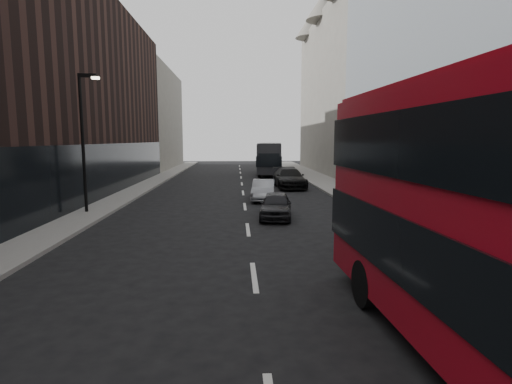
{
  "coord_description": "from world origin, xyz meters",
  "views": [
    {
      "loc": [
        -0.49,
        -2.9,
        3.87
      ],
      "look_at": [
        0.03,
        7.49,
        2.5
      ],
      "focal_mm": 28.0,
      "sensor_mm": 36.0,
      "label": 1
    }
  ],
  "objects": [
    {
      "name": "sidewalk_right",
      "position": [
        7.5,
        25.0,
        0.07
      ],
      "size": [
        3.0,
        80.0,
        0.15
      ],
      "primitive_type": "cube",
      "color": "slate",
      "rests_on": "ground"
    },
    {
      "name": "sidewalk_left",
      "position": [
        -8.0,
        25.0,
        0.07
      ],
      "size": [
        2.0,
        80.0,
        0.15
      ],
      "primitive_type": "cube",
      "color": "slate",
      "rests_on": "ground"
    },
    {
      "name": "building_modern_block",
      "position": [
        11.47,
        21.0,
        9.9
      ],
      "size": [
        5.03,
        22.0,
        20.0
      ],
      "color": "#A1A6AB",
      "rests_on": "ground"
    },
    {
      "name": "building_victorian",
      "position": [
        11.38,
        44.0,
        9.66
      ],
      "size": [
        6.5,
        24.0,
        21.0
      ],
      "color": "slate",
      "rests_on": "ground"
    },
    {
      "name": "building_left_mid",
      "position": [
        -11.5,
        30.0,
        7.0
      ],
      "size": [
        5.0,
        24.0,
        14.0
      ],
      "primitive_type": "cube",
      "color": "black",
      "rests_on": "ground"
    },
    {
      "name": "building_left_far",
      "position": [
        -11.5,
        52.0,
        6.5
      ],
      "size": [
        5.0,
        20.0,
        13.0
      ],
      "primitive_type": "cube",
      "color": "slate",
      "rests_on": "ground"
    },
    {
      "name": "street_lamp",
      "position": [
        -8.22,
        18.0,
        4.18
      ],
      "size": [
        1.06,
        0.22,
        7.0
      ],
      "color": "black",
      "rests_on": "sidewalk_left"
    },
    {
      "name": "grey_bus",
      "position": [
        3.33,
        41.58,
        1.87
      ],
      "size": [
        3.73,
        11.01,
        3.5
      ],
      "rotation": [
        0.0,
        0.0,
        -0.11
      ],
      "color": "black",
      "rests_on": "ground"
    },
    {
      "name": "car_a",
      "position": [
        1.47,
        16.55,
        0.64
      ],
      "size": [
        1.98,
        3.93,
        1.28
      ],
      "primitive_type": "imported",
      "rotation": [
        0.0,
        0.0,
        -0.13
      ],
      "color": "black",
      "rests_on": "ground"
    },
    {
      "name": "car_b",
      "position": [
        1.26,
        22.49,
        0.66
      ],
      "size": [
        1.82,
        4.12,
        1.31
      ],
      "primitive_type": "imported",
      "rotation": [
        0.0,
        0.0,
        -0.11
      ],
      "color": "gray",
      "rests_on": "ground"
    },
    {
      "name": "car_c",
      "position": [
        3.77,
        28.95,
        0.79
      ],
      "size": [
        2.49,
        5.57,
        1.59
      ],
      "primitive_type": "imported",
      "rotation": [
        0.0,
        0.0,
        0.05
      ],
      "color": "black",
      "rests_on": "ground"
    }
  ]
}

